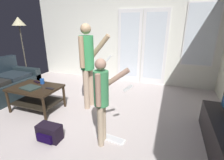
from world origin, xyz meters
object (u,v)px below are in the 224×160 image
(laptop_closed, at_px, (30,88))
(dvd_remote_slim, at_px, (37,82))
(coffee_table, at_px, (36,93))
(cup_near_edge, at_px, (42,81))
(person_adult, at_px, (88,60))
(floor_lamp, at_px, (19,26))
(loose_keyboard, at_px, (111,138))
(backpack, at_px, (49,133))
(person_child, at_px, (102,96))
(tv_remote_black, at_px, (50,88))

(laptop_closed, xyz_separation_m, dvd_remote_slim, (-0.13, 0.30, -0.00))
(coffee_table, distance_m, cup_near_edge, 0.27)
(laptop_closed, bearing_deg, coffee_table, 80.36)
(laptop_closed, relative_size, cup_near_edge, 3.20)
(person_adult, distance_m, floor_lamp, 2.63)
(loose_keyboard, bearing_deg, backpack, -159.32)
(person_child, distance_m, tv_remote_black, 1.38)
(loose_keyboard, xyz_separation_m, laptop_closed, (-1.73, 0.26, 0.49))
(backpack, xyz_separation_m, tv_remote_black, (-0.51, 0.68, 0.38))
(coffee_table, relative_size, laptop_closed, 2.81)
(coffee_table, distance_m, person_child, 1.72)
(person_adult, relative_size, person_child, 1.33)
(backpack, relative_size, dvd_remote_slim, 2.09)
(person_adult, xyz_separation_m, person_child, (0.69, -0.92, -0.25))
(person_child, xyz_separation_m, cup_near_edge, (-1.61, 0.64, -0.21))
(person_child, relative_size, backpack, 3.49)
(dvd_remote_slim, bearing_deg, backpack, -22.87)
(tv_remote_black, height_order, dvd_remote_slim, same)
(loose_keyboard, bearing_deg, laptop_closed, 171.45)
(backpack, xyz_separation_m, loose_keyboard, (0.85, 0.32, -0.11))
(floor_lamp, height_order, cup_near_edge, floor_lamp)
(backpack, height_order, tv_remote_black, tv_remote_black)
(floor_lamp, relative_size, tv_remote_black, 10.75)
(floor_lamp, bearing_deg, person_child, -28.06)
(floor_lamp, xyz_separation_m, backpack, (2.37, -1.90, -1.48))
(coffee_table, xyz_separation_m, person_child, (1.62, -0.45, 0.39))
(loose_keyboard, relative_size, dvd_remote_slim, 2.66)
(coffee_table, bearing_deg, loose_keyboard, -11.61)
(person_adult, distance_m, person_child, 1.18)
(person_adult, relative_size, tv_remote_black, 9.76)
(backpack, height_order, dvd_remote_slim, dvd_remote_slim)
(floor_lamp, distance_m, tv_remote_black, 2.48)
(loose_keyboard, bearing_deg, dvd_remote_slim, 163.31)
(person_adult, relative_size, loose_keyboard, 3.67)
(cup_near_edge, distance_m, dvd_remote_slim, 0.17)
(coffee_table, bearing_deg, laptop_closed, -108.06)
(laptop_closed, bearing_deg, dvd_remote_slim, 121.60)
(person_adult, xyz_separation_m, cup_near_edge, (-0.92, -0.28, -0.45))
(dvd_remote_slim, bearing_deg, person_adult, 32.07)
(dvd_remote_slim, bearing_deg, tv_remote_black, -3.02)
(person_adult, distance_m, dvd_remote_slim, 1.22)
(loose_keyboard, relative_size, tv_remote_black, 2.66)
(person_child, height_order, backpack, person_child)
(tv_remote_black, bearing_deg, dvd_remote_slim, 159.37)
(cup_near_edge, height_order, tv_remote_black, cup_near_edge)
(coffee_table, height_order, laptop_closed, laptop_closed)
(loose_keyboard, bearing_deg, person_adult, 133.43)
(cup_near_edge, bearing_deg, floor_lamp, 146.01)
(cup_near_edge, relative_size, dvd_remote_slim, 0.61)
(loose_keyboard, height_order, dvd_remote_slim, dvd_remote_slim)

